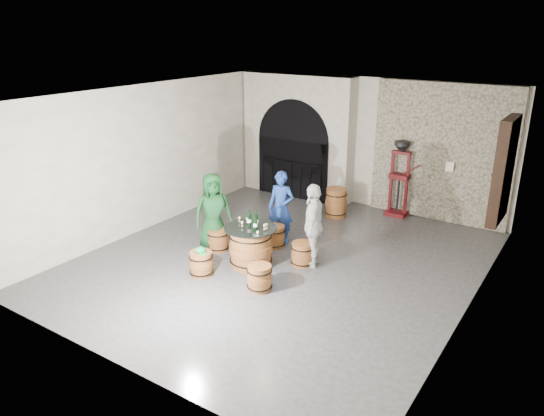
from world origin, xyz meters
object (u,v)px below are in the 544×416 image
Objects in this scene: wine_bottle_left at (249,219)px; wine_bottle_right at (256,219)px; barrel_stool_right at (303,254)px; person_blue at (281,207)px; barrel_table at (251,247)px; side_barrel at (336,203)px; person_green at (213,212)px; person_white at (313,225)px; barrel_stool_left at (218,240)px; barrel_stool_far at (275,236)px; corking_press at (400,173)px; barrel_stool_near_left at (201,264)px; wine_bottle_center at (255,223)px; barrel_stool_near_right at (260,278)px.

wine_bottle_left is 0.14m from wine_bottle_right.
barrel_stool_right is 0.30× the size of person_blue.
barrel_table is 1.43× the size of side_barrel.
person_green is 1.04m from wine_bottle_left.
person_green is 0.98× the size of person_white.
person_green is at bearing 168.35° from barrel_stool_left.
barrel_stool_far is 0.25× the size of corking_press.
person_white is (1.51, 1.50, 0.59)m from barrel_stool_near_left.
wine_bottle_right is 3.21m from side_barrel.
barrel_stool_left is at bearing -120.07° from corking_press.
barrel_stool_far is 1.02m from barrel_stool_right.
barrel_stool_right is at bearing -25.33° from barrel_stool_far.
barrel_table is 3.29m from side_barrel.
person_white reaches higher than wine_bottle_center.
barrel_stool_left and barrel_stool_near_right have the same top height.
barrel_stool_near_left is at bearing -66.75° from barrel_stool_left.
barrel_stool_far is at bearing -114.22° from corking_press.
barrel_stool_near_right is at bearing -77.37° from person_blue.
wine_bottle_center is (1.24, -0.27, 0.10)m from person_green.
barrel_table is 2.19× the size of barrel_stool_left.
wine_bottle_right is at bearing 120.36° from wine_bottle_center.
wine_bottle_center reaches higher than barrel_stool_right.
barrel_stool_near_right is 1.52m from person_white.
corking_press is (1.48, 2.91, 0.29)m from person_blue.
person_green is 1.27m from wine_bottle_center.
person_white is at bearing -72.51° from side_barrel.
corking_press is at bearing 53.18° from person_blue.
wine_bottle_left is at bearing -97.57° from person_blue.
person_green is 1.15m from wine_bottle_right.
barrel_table is at bearing -11.65° from barrel_stool_left.
person_green is at bearing -98.78° from person_white.
wine_bottle_right reaches higher than barrel_stool_near_right.
person_blue is at bearing 142.85° from barrel_stool_right.
corking_press reaches higher than barrel_stool_near_left.
wine_bottle_center is (0.67, 0.80, 0.68)m from barrel_stool_near_left.
wine_bottle_left is (1.02, -0.16, 0.10)m from person_green.
side_barrel is (-0.67, 2.74, 0.12)m from barrel_stool_right.
wine_bottle_center is at bearing -90.22° from side_barrel.
barrel_stool_near_left is at bearing -65.67° from person_white.
person_blue is (0.97, 1.05, -0.03)m from person_green.
corking_press reaches higher than side_barrel.
wine_bottle_center is (0.14, -0.04, 0.52)m from barrel_table.
wine_bottle_left is at bearing -94.18° from side_barrel.
wine_bottle_left is (0.89, -0.13, 0.68)m from barrel_stool_left.
barrel_table is 4.45m from corking_press.
barrel_stool_near_right is at bearing -97.46° from corking_press.
barrel_stool_near_right is (-0.13, -1.26, 0.00)m from barrel_stool_right.
person_blue reaches higher than barrel_table.
barrel_table is at bearing -84.31° from barrel_stool_far.
wine_bottle_left is 1.00× the size of wine_bottle_center.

